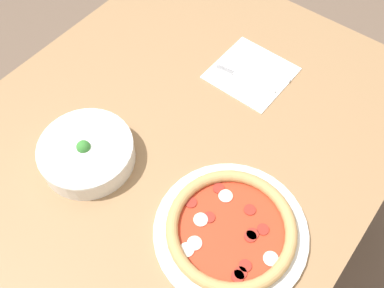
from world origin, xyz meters
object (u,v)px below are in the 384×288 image
at_px(bowl, 87,152).
at_px(fork, 246,79).
at_px(knife, 259,68).
at_px(pizza, 231,230).

xyz_separation_m(bowl, fork, (0.43, -0.15, -0.03)).
xyz_separation_m(fork, knife, (0.06, -0.01, -0.00)).
bearing_deg(fork, bowl, 63.85).
relative_size(bowl, fork, 1.24).
xyz_separation_m(pizza, knife, (0.44, 0.21, -0.01)).
height_order(bowl, knife, bowl).
bearing_deg(knife, bowl, 65.22).
distance_m(pizza, fork, 0.44).
bearing_deg(fork, pizza, 112.99).
relative_size(pizza, knife, 1.64).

